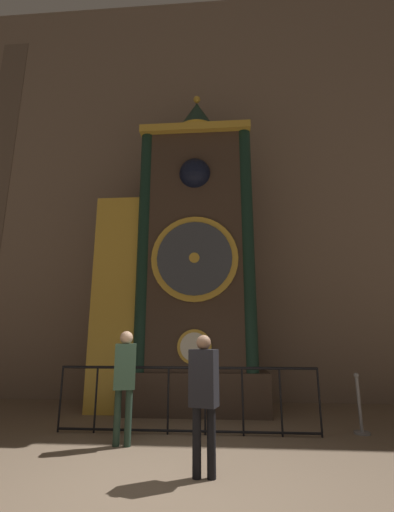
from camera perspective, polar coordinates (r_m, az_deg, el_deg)
ground_plane at (r=4.56m, az=-4.88°, el=-34.67°), size 28.00×28.00×0.00m
cathedral_back_wall at (r=11.05m, az=0.04°, el=13.30°), size 24.00×0.32×13.26m
clock_tower at (r=8.70m, az=-2.28°, el=-1.23°), size 4.12×1.83×8.41m
railing_fence at (r=6.62m, az=-1.75°, el=-22.31°), size 4.69×0.05×1.14m
visitor_near at (r=6.03m, az=-11.96°, el=-18.81°), size 0.38×0.30×1.76m
visitor_far at (r=4.67m, az=1.14°, el=-21.39°), size 0.39×0.31×1.69m
stanchion_post at (r=7.32m, az=25.56°, el=-22.61°), size 0.28×0.28×1.03m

